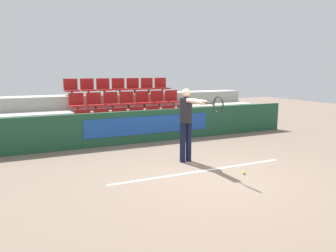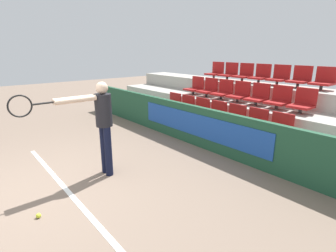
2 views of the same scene
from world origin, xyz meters
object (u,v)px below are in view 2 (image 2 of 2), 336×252
object	(u,v)px
stadium_chair_7	(195,87)
stadium_chair_12	(279,99)
stadium_chair_0	(172,104)
stadium_chair_8	(208,89)
stadium_chair_11	(258,96)
stadium_chair_17	(261,75)
stadium_chair_14	(215,72)
tennis_ball	(38,216)
stadium_chair_13	(303,103)
stadium_chair_10	(239,93)
stadium_chair_19	(300,78)
stadium_chair_9	(223,91)
stadium_chair_20	(323,80)
stadium_chair_4	(234,118)
stadium_chair_1	(185,107)
stadium_chair_15	(229,73)
stadium_chair_16	(244,74)
stadium_chair_3	(215,114)
tennis_player	(99,120)
stadium_chair_18	(279,77)
stadium_chair_2	(199,110)
stadium_chair_5	(255,123)
stadium_chair_6	(279,129)

from	to	relation	value
stadium_chair_7	stadium_chair_12	xyz separation A→B (m)	(2.76, 0.00, 0.00)
stadium_chair_0	stadium_chair_8	world-z (taller)	stadium_chair_8
stadium_chair_11	stadium_chair_17	bearing A→B (deg)	120.47
stadium_chair_14	tennis_ball	distance (m)	6.80
stadium_chair_12	stadium_chair_13	xyz separation A→B (m)	(0.55, 0.00, 0.00)
stadium_chair_10	stadium_chair_19	xyz separation A→B (m)	(1.11, 0.94, 0.42)
stadium_chair_12	stadium_chair_9	bearing A→B (deg)	180.00
stadium_chair_9	stadium_chair_20	distance (m)	2.44
stadium_chair_10	stadium_chair_19	bearing A→B (deg)	40.35
stadium_chair_4	stadium_chair_0	bearing A→B (deg)	180.00
stadium_chair_8	stadium_chair_14	world-z (taller)	stadium_chair_14
stadium_chair_9	stadium_chair_11	size ratio (longest dim) A/B	1.00
stadium_chair_0	stadium_chair_11	distance (m)	2.44
stadium_chair_13	stadium_chair_1	bearing A→B (deg)	-161.23
stadium_chair_0	stadium_chair_10	world-z (taller)	stadium_chair_10
stadium_chair_10	stadium_chair_12	world-z (taller)	same
stadium_chair_15	stadium_chair_16	size ratio (longest dim) A/B	1.00
stadium_chair_3	stadium_chair_7	distance (m)	1.95
tennis_player	stadium_chair_17	bearing A→B (deg)	89.78
stadium_chair_12	stadium_chair_20	world-z (taller)	stadium_chair_20
stadium_chair_17	tennis_player	size ratio (longest dim) A/B	0.32
stadium_chair_11	stadium_chair_19	world-z (taller)	stadium_chair_19
stadium_chair_1	stadium_chair_11	bearing A→B (deg)	29.53
stadium_chair_1	tennis_ball	distance (m)	4.73
stadium_chair_7	stadium_chair_18	distance (m)	2.44
stadium_chair_13	stadium_chair_7	bearing A→B (deg)	180.00
stadium_chair_17	stadium_chair_18	size ratio (longest dim) A/B	1.00
stadium_chair_11	stadium_chair_19	distance (m)	1.17
stadium_chair_14	stadium_chair_16	xyz separation A→B (m)	(1.11, 0.00, 0.00)
stadium_chair_15	stadium_chair_18	world-z (taller)	same
stadium_chair_2	stadium_chair_14	world-z (taller)	stadium_chair_14
stadium_chair_5	stadium_chair_12	distance (m)	1.03
stadium_chair_20	stadium_chair_15	bearing A→B (deg)	180.00
tennis_player	stadium_chair_15	bearing A→B (deg)	102.30
stadium_chair_3	stadium_chair_7	world-z (taller)	stadium_chair_7
stadium_chair_6	stadium_chair_18	distance (m)	2.34
stadium_chair_4	stadium_chair_12	world-z (taller)	stadium_chair_12
stadium_chair_10	stadium_chair_16	world-z (taller)	stadium_chair_16
stadium_chair_12	stadium_chair_13	bearing A→B (deg)	0.00
stadium_chair_4	stadium_chair_2	bearing A→B (deg)	180.00
stadium_chair_16	stadium_chair_17	xyz separation A→B (m)	(0.55, 0.00, 0.00)
stadium_chair_12	stadium_chair_19	distance (m)	1.03
stadium_chair_9	stadium_chair_13	size ratio (longest dim) A/B	1.00
stadium_chair_17	stadium_chair_19	bearing A→B (deg)	0.00
stadium_chair_11	stadium_chair_18	size ratio (longest dim) A/B	1.00
stadium_chair_11	stadium_chair_14	size ratio (longest dim) A/B	1.00
stadium_chair_1	stadium_chair_6	distance (m)	2.76
stadium_chair_3	stadium_chair_16	size ratio (longest dim) A/B	1.00
stadium_chair_17	stadium_chair_13	bearing A→B (deg)	-29.53
stadium_chair_0	stadium_chair_10	distance (m)	1.95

